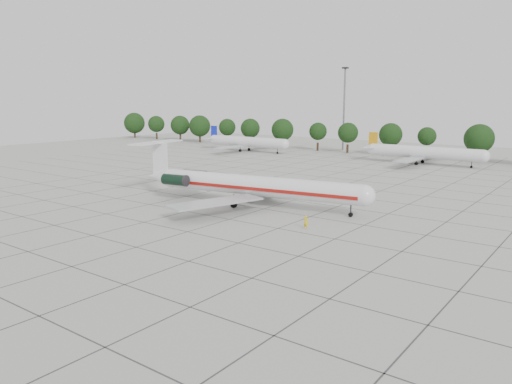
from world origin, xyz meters
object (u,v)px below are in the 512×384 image
Objects in this scene: main_airliner at (245,184)px; floodlight_mast at (344,104)px; ground_crew at (306,222)px; bg_airliner_b at (247,142)px; bg_airliner_c at (423,153)px.

floodlight_mast is (-26.04, 83.53, 11.07)m from main_airliner.
ground_crew is 0.06× the size of bg_airliner_b.
bg_airliner_b is at bearing 118.62° from main_airliner.
ground_crew is (14.88, -6.60, -2.35)m from main_airliner.
main_airliner is 22.26× the size of ground_crew.
ground_crew is 0.07× the size of floodlight_mast.
main_airliner is at bearing -72.69° from floodlight_mast.
bg_airliner_b is at bearing -177.77° from bg_airliner_c.
bg_airliner_c is at bearing 75.70° from main_airliner.
main_airliner is 88.19m from floodlight_mast.
floodlight_mast is at bearing -62.32° from ground_crew.
main_airliner reaches higher than bg_airliner_c.
bg_airliner_b is (-47.48, 61.66, -0.30)m from main_airliner.
floodlight_mast is (21.45, 21.87, 11.37)m from bg_airliner_b.
floodlight_mast reaches higher than bg_airliner_c.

